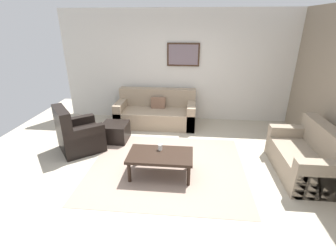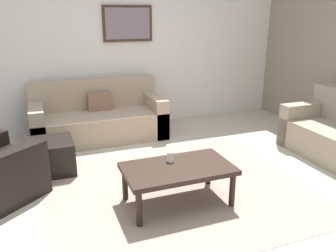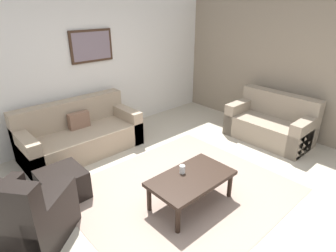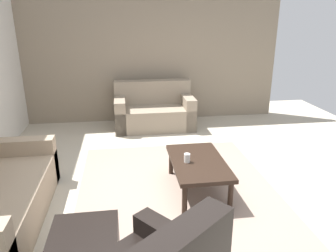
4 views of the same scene
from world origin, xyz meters
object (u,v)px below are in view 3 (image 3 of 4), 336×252
Objects in this scene: armchair_leather at (23,222)px; ottoman at (63,184)px; cup at (182,169)px; framed_artwork at (92,46)px; couch_main at (79,135)px; couch_loveseat at (272,124)px; coffee_table at (191,180)px.

armchair_leather is 2.01× the size of ottoman.
framed_artwork reaches higher than cup.
ottoman is 0.69× the size of framed_artwork.
couch_main and couch_loveseat have the same top height.
framed_artwork reaches higher than couch_loveseat.
coffee_table is (-2.56, -0.29, 0.06)m from couch_loveseat.
cup is (1.16, -1.11, 0.26)m from ottoman.
cup is at bearing -95.90° from framed_artwork.
ottoman is 1.62m from cup.
couch_loveseat is 2.57m from coffee_table.
couch_main is 3.60m from couch_loveseat.
framed_artwork is (2.07, 2.03, 1.41)m from armchair_leather.
armchair_leather is 3.23m from framed_artwork.
couch_main is at bearing 99.66° from coffee_table.
couch_main is 1.35m from ottoman.
couch_loveseat is at bearing -5.77° from armchair_leather.
coffee_table is at bearing -21.79° from armchair_leather.
cup is at bearing -43.66° from ottoman.
couch_main is at bearing 48.42° from armchair_leather.
armchair_leather is (-4.38, 0.44, 0.01)m from couch_loveseat.
armchair_leather is at bearing -131.58° from couch_main.
cup is (-0.02, 0.14, 0.10)m from coffee_table.
couch_loveseat is 2.59m from cup.
ottoman is at bearing -125.74° from couch_main.
couch_loveseat is 3.67m from framed_artwork.
couch_main is 1.78× the size of armchair_leather.
cup is at bearing 98.86° from coffee_table.
ottoman is (-3.74, 0.96, -0.10)m from couch_loveseat.
couch_main is 3.57× the size of ottoman.
coffee_table is at bearing -46.60° from ottoman.
armchair_leather is 0.83m from ottoman.
cup is 2.92m from framed_artwork.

